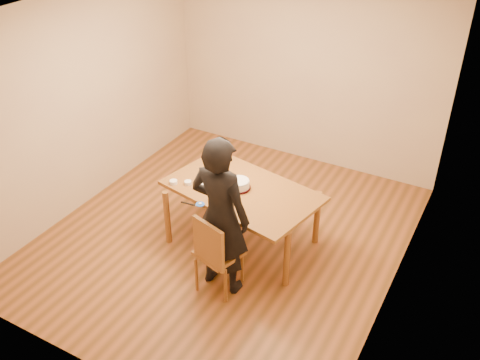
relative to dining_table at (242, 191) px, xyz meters
The scene contains 16 objects.
room_shell 0.75m from the dining_table, 123.39° to the left, with size 4.00×4.50×2.70m.
dining_table is the anchor object (origin of this frame).
dining_chair 0.84m from the dining_table, 79.05° to the right, with size 0.41×0.41×0.04m, color brown.
cake_plate 0.05m from the dining_table, behind, with size 0.26×0.26×0.02m, color #BF0C39.
cake 0.09m from the dining_table, behind, with size 0.24×0.24×0.08m, color white.
frosting_dome 0.14m from the dining_table, behind, with size 0.23×0.23×0.03m, color white.
frosting_tub 0.35m from the dining_table, 115.63° to the right, with size 0.10×0.10×0.09m, color white.
frosting_lid 0.55m from the dining_table, 117.17° to the right, with size 0.10×0.10×0.01m, color blue.
frosting_dollop 0.55m from the dining_table, 117.17° to the right, with size 0.04×0.04×0.02m, color white.
ramekin_green 0.63m from the dining_table, 160.78° to the right, with size 0.08×0.08×0.04m, color white.
ramekin_yellow 0.46m from the dining_table, 159.75° to the right, with size 0.08×0.08×0.04m, color white.
ramekin_multi 0.80m from the dining_table, 159.46° to the right, with size 0.09×0.09×0.04m, color white.
candy_box_pink 0.68m from the dining_table, 153.16° to the left, with size 0.13×0.07×0.02m, color #DB3373.
candy_box_green 0.69m from the dining_table, 153.05° to the left, with size 0.13×0.07×0.02m, color green.
spatula 0.66m from the dining_table, 124.58° to the right, with size 0.17×0.02×0.01m, color black.
person 0.76m from the dining_table, 78.39° to the right, with size 0.65×0.43×1.78m, color black.
Camera 1 is at (2.64, -4.43, 4.04)m, focal length 40.00 mm.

